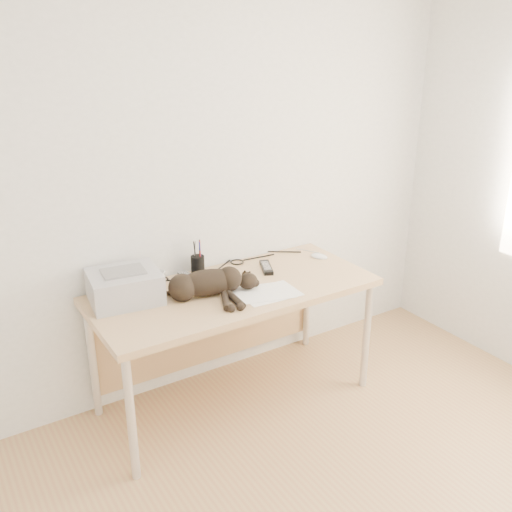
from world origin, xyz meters
TOP-DOWN VIEW (x-y plane):
  - wall_back at (0.00, 1.75)m, footprint 3.50×0.00m
  - desk at (0.00, 1.48)m, footprint 1.60×0.70m
  - printer at (-0.57, 1.56)m, footprint 0.40×0.35m
  - papers at (0.11, 1.23)m, footprint 0.37×0.30m
  - cat at (-0.19, 1.38)m, footprint 0.66×0.40m
  - mug at (-0.35, 1.65)m, footprint 0.13×0.13m
  - pen_cup at (-0.08, 1.68)m, footprint 0.08×0.08m
  - remote_grey at (-0.16, 1.64)m, footprint 0.08×0.18m
  - remote_black at (0.30, 1.52)m, footprint 0.13×0.21m
  - mouse at (0.69, 1.50)m, footprint 0.11×0.13m
  - cable_tangle at (0.00, 1.70)m, footprint 1.36×0.09m

SIDE VIEW (x-z plane):
  - desk at x=0.00m, z-range 0.24..0.98m
  - papers at x=0.11m, z-range 0.74..0.75m
  - cable_tangle at x=0.00m, z-range 0.74..0.75m
  - remote_grey at x=-0.16m, z-range 0.74..0.76m
  - remote_black at x=0.30m, z-range 0.74..0.76m
  - mouse at x=0.69m, z-range 0.74..0.78m
  - mug at x=-0.35m, z-range 0.74..0.83m
  - pen_cup at x=-0.08m, z-range 0.69..0.90m
  - cat at x=-0.19m, z-range 0.73..0.88m
  - printer at x=-0.57m, z-range 0.74..0.91m
  - wall_back at x=0.00m, z-range -0.45..3.05m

